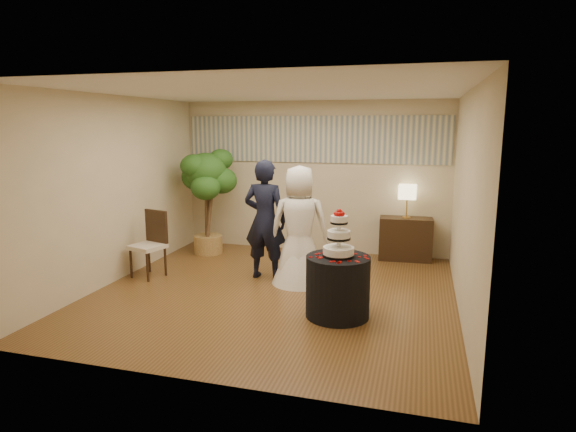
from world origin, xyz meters
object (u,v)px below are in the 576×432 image
(table_lamp, at_px, (407,201))
(groom, at_px, (265,220))
(ficus_tree, at_px, (207,201))
(bride, at_px, (299,225))
(wedding_cake, at_px, (339,233))
(console, at_px, (405,239))
(cake_table, at_px, (338,287))
(side_chair, at_px, (147,245))

(table_lamp, bearing_deg, groom, -141.35)
(ficus_tree, bearing_deg, bride, -30.40)
(table_lamp, relative_size, ficus_tree, 0.29)
(wedding_cake, distance_m, ficus_tree, 3.69)
(bride, height_order, console, bride)
(cake_table, bearing_deg, console, 76.10)
(groom, height_order, console, groom)
(table_lamp, bearing_deg, side_chair, -151.48)
(console, bearing_deg, wedding_cake, -107.88)
(wedding_cake, bearing_deg, side_chair, 166.10)
(wedding_cake, bearing_deg, ficus_tree, 140.52)
(bride, bearing_deg, ficus_tree, -41.68)
(groom, distance_m, wedding_cake, 1.83)
(cake_table, xyz_separation_m, console, (0.71, 2.87, -0.01))
(ficus_tree, bearing_deg, cake_table, -39.48)
(groom, bearing_deg, cake_table, 140.05)
(groom, bearing_deg, table_lamp, -139.04)
(groom, bearing_deg, bride, 173.05)
(cake_table, height_order, table_lamp, table_lamp)
(groom, xyz_separation_m, bride, (0.57, -0.09, -0.03))
(groom, relative_size, table_lamp, 3.20)
(bride, relative_size, cake_table, 2.25)
(console, bearing_deg, cake_table, -107.88)
(cake_table, distance_m, console, 2.96)
(cake_table, bearing_deg, bride, 124.61)
(bride, distance_m, console, 2.35)
(bride, distance_m, side_chair, 2.42)
(cake_table, xyz_separation_m, side_chair, (-3.15, 0.78, 0.13))
(wedding_cake, height_order, console, wedding_cake)
(wedding_cake, bearing_deg, bride, 124.61)
(bride, height_order, table_lamp, bride)
(wedding_cake, height_order, ficus_tree, ficus_tree)
(bride, xyz_separation_m, table_lamp, (1.49, 1.74, 0.16))
(wedding_cake, xyz_separation_m, table_lamp, (0.71, 2.87, -0.02))
(console, height_order, ficus_tree, ficus_tree)
(console, distance_m, table_lamp, 0.67)
(wedding_cake, xyz_separation_m, console, (0.71, 2.87, -0.69))
(wedding_cake, bearing_deg, table_lamp, 76.10)
(console, xyz_separation_m, side_chair, (-3.86, -2.10, 0.14))
(console, bearing_deg, groom, -145.33)
(groom, bearing_deg, console, -139.04)
(ficus_tree, bearing_deg, console, 8.49)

